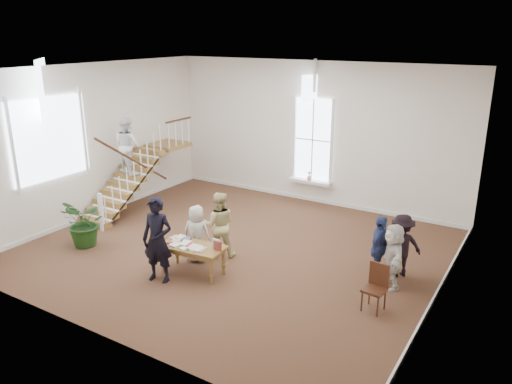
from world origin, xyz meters
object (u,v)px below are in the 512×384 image
Objects in this scene: elderly_woman at (197,234)px; side_chair at (376,285)px; woman_cluster_a at (379,248)px; person_yellow at (219,225)px; police_officer at (158,240)px; woman_cluster_b at (401,245)px; library_table at (192,249)px; woman_cluster_c at (393,256)px; floor_plant at (85,223)px.

elderly_woman is 4.43m from side_chair.
person_yellow is at bearing 102.26° from woman_cluster_a.
police_officer reaches higher than side_chair.
police_officer is at bearing 121.49° from woman_cluster_a.
elderly_woman is at bearing -172.31° from side_chair.
elderly_woman is 0.93× the size of woman_cluster_a.
police_officer is 2.03× the size of side_chair.
side_chair is at bearing 52.91° from woman_cluster_b.
woman_cluster_b is at bearing -40.10° from woman_cluster_a.
library_table is at bearing 117.19° from woman_cluster_a.
person_yellow is at bearing -19.65° from woman_cluster_b.
woman_cluster_c is at bearing -119.22° from woman_cluster_a.
person_yellow reaches higher than woman_cluster_b.
elderly_woman is at bearing 107.90° from woman_cluster_a.
floor_plant is (-3.29, -1.33, -0.19)m from person_yellow.
woman_cluster_b reaches higher than elderly_woman.
police_officer is 1.34× the size of woman_cluster_c.
library_table is 1.05× the size of woman_cluster_b.
person_yellow is 3.55m from floor_plant.
floor_plant is 1.32× the size of side_chair.
library_table is 0.69m from elderly_woman.
elderly_woman is 0.60m from person_yellow.
woman_cluster_b is at bearing 19.69° from floor_plant.
woman_cluster_a is at bearing 161.59° from person_yellow.
floor_plant is at bearing 106.61° from woman_cluster_a.
library_table is at bearing -163.81° from side_chair.
woman_cluster_b is (4.51, 3.07, -0.24)m from police_officer.
floor_plant is (-3.31, -0.23, 0.02)m from library_table.
person_yellow reaches higher than woman_cluster_c.
woman_cluster_b is 0.65m from woman_cluster_c.
woman_cluster_c is (4.09, 1.77, 0.11)m from library_table.
elderly_woman is 0.96× the size of woman_cluster_b.
woman_cluster_a is at bearing 19.71° from police_officer.
woman_cluster_b is (4.09, 2.42, 0.11)m from library_table.
woman_cluster_c is at bearing 15.61° from police_officer.
library_table is at bearing 103.50° from elderly_woman.
woman_cluster_a reaches higher than elderly_woman.
person_yellow is (-0.03, 1.11, 0.21)m from library_table.
person_yellow is at bearing -112.40° from woman_cluster_c.
police_officer is at bearing 45.70° from person_yellow.
woman_cluster_b is 1.72m from side_chair.
woman_cluster_a is at bearing 17.37° from floor_plant.
woman_cluster_a is 7.37m from floor_plant.
woman_cluster_a reaches higher than floor_plant.
woman_cluster_b is (4.11, 1.32, -0.09)m from person_yellow.
library_table is at bearing -6.73° from woman_cluster_b.
side_chair is at bearing 7.22° from floor_plant.
elderly_woman is 3.10m from floor_plant.
person_yellow is 3.84m from woman_cluster_a.
floor_plant is (-7.40, -2.00, -0.09)m from woman_cluster_c.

